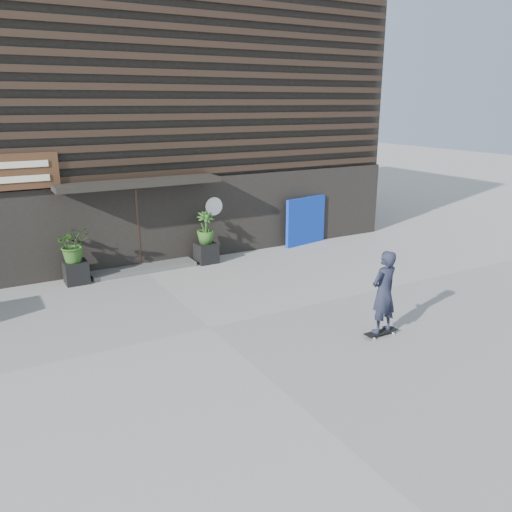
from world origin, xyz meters
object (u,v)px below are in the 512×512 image
planter_pot_left (76,272)px  planter_pot_right (206,253)px  blue_tarp (306,221)px  skateboarder (384,292)px

planter_pot_left → planter_pot_right: same height
planter_pot_right → blue_tarp: size_ratio=0.35×
blue_tarp → skateboarder: 7.36m
planter_pot_left → planter_pot_right: 3.80m
planter_pot_left → skateboarder: skateboarder is taller
blue_tarp → skateboarder: size_ratio=0.94×
skateboarder → blue_tarp: bearing=67.7°
planter_pot_left → blue_tarp: bearing=2.3°
planter_pot_left → skateboarder: 8.14m
blue_tarp → skateboarder: bearing=-123.0°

